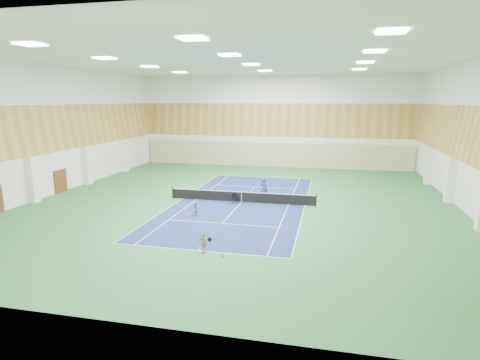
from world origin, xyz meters
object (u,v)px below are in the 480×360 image
tennis_net (242,196)px  ball_cart (235,198)px  coach (264,189)px  child_court (196,209)px  child_apron (204,243)px

tennis_net → ball_cart: bearing=-126.4°
tennis_net → coach: 2.25m
coach → child_court: bearing=72.1°
tennis_net → coach: (1.75, 1.35, 0.43)m
ball_cart → child_court: bearing=-112.2°
child_apron → child_court: bearing=134.2°
coach → child_apron: bearing=100.2°
tennis_net → child_apron: bearing=-88.0°
child_apron → ball_cart: child_apron is taller
coach → child_apron: (-1.32, -13.45, -0.38)m
coach → ball_cart: coach is taller
child_court → child_apron: (2.92, -7.10, 0.07)m
coach → child_court: (-4.24, -6.35, -0.44)m
coach → ball_cart: (-2.19, -1.95, -0.53)m
coach → child_apron: size_ratio=1.62×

